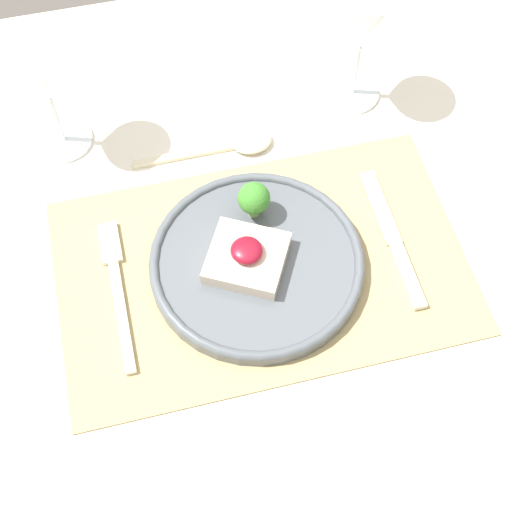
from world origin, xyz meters
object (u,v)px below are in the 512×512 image
(knife, at_px, (396,246))
(spoon, at_px, (238,143))
(wine_glass_near, at_px, (363,24))
(dinner_plate, at_px, (255,258))
(fork, at_px, (117,283))
(wine_glass_far, at_px, (41,76))

(knife, distance_m, spoon, 0.25)
(knife, height_order, spoon, spoon)
(knife, distance_m, wine_glass_near, 0.28)
(dinner_plate, xyz_separation_m, fork, (-0.17, 0.01, -0.01))
(dinner_plate, relative_size, wine_glass_near, 1.45)
(dinner_plate, relative_size, fork, 1.27)
(dinner_plate, distance_m, wine_glass_far, 0.34)
(fork, relative_size, wine_glass_near, 1.14)
(wine_glass_far, bearing_deg, knife, -35.26)
(fork, relative_size, wine_glass_far, 1.17)
(dinner_plate, bearing_deg, wine_glass_near, 50.20)
(spoon, bearing_deg, dinner_plate, -100.63)
(wine_glass_near, height_order, wine_glass_far, wine_glass_near)
(spoon, height_order, wine_glass_far, wine_glass_far)
(wine_glass_far, bearing_deg, wine_glass_near, -1.48)
(knife, relative_size, spoon, 1.08)
(wine_glass_near, bearing_deg, wine_glass_far, 178.52)
(spoon, relative_size, wine_glass_far, 1.08)
(dinner_plate, bearing_deg, fork, 176.35)
(knife, relative_size, wine_glass_near, 1.14)
(fork, distance_m, wine_glass_near, 0.44)
(dinner_plate, distance_m, fork, 0.17)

